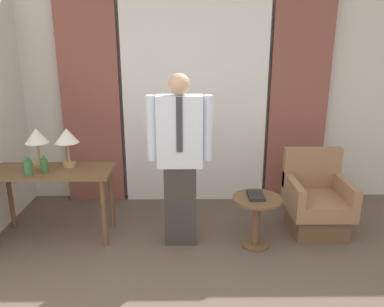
{
  "coord_description": "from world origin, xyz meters",
  "views": [
    {
      "loc": [
        -0.08,
        -1.64,
        1.95
      ],
      "look_at": [
        -0.05,
        1.6,
        0.98
      ],
      "focal_mm": 35.0,
      "sensor_mm": 36.0,
      "label": 1
    }
  ],
  "objects_px": {
    "bottle_near_edge": "(44,165)",
    "armchair": "(316,203)",
    "table_lamp_left": "(37,138)",
    "table_lamp_right": "(67,138)",
    "desk": "(52,181)",
    "side_table": "(256,213)",
    "bottle_by_lamp": "(28,168)",
    "person": "(180,155)",
    "book": "(256,196)"
  },
  "relations": [
    {
      "from": "table_lamp_right",
      "to": "side_table",
      "type": "relative_size",
      "value": 0.77
    },
    {
      "from": "table_lamp_right",
      "to": "bottle_by_lamp",
      "type": "distance_m",
      "value": 0.46
    },
    {
      "from": "desk",
      "to": "bottle_near_edge",
      "type": "relative_size",
      "value": 7.34
    },
    {
      "from": "desk",
      "to": "bottle_near_edge",
      "type": "xyz_separation_m",
      "value": [
        -0.04,
        -0.06,
        0.18
      ]
    },
    {
      "from": "armchair",
      "to": "book",
      "type": "xyz_separation_m",
      "value": [
        -0.71,
        -0.32,
        0.22
      ]
    },
    {
      "from": "desk",
      "to": "table_lamp_right",
      "type": "distance_m",
      "value": 0.45
    },
    {
      "from": "table_lamp_left",
      "to": "armchair",
      "type": "distance_m",
      "value": 2.96
    },
    {
      "from": "desk",
      "to": "table_lamp_right",
      "type": "bearing_deg",
      "value": 37.53
    },
    {
      "from": "bottle_by_lamp",
      "to": "side_table",
      "type": "xyz_separation_m",
      "value": [
        2.18,
        -0.06,
        -0.46
      ]
    },
    {
      "from": "table_lamp_right",
      "to": "bottle_by_lamp",
      "type": "bearing_deg",
      "value": -138.27
    },
    {
      "from": "desk",
      "to": "side_table",
      "type": "relative_size",
      "value": 2.33
    },
    {
      "from": "table_lamp_left",
      "to": "book",
      "type": "bearing_deg",
      "value": -8.35
    },
    {
      "from": "armchair",
      "to": "book",
      "type": "height_order",
      "value": "armchair"
    },
    {
      "from": "armchair",
      "to": "table_lamp_left",
      "type": "bearing_deg",
      "value": -179.95
    },
    {
      "from": "desk",
      "to": "armchair",
      "type": "distance_m",
      "value": 2.74
    },
    {
      "from": "bottle_by_lamp",
      "to": "side_table",
      "type": "distance_m",
      "value": 2.23
    },
    {
      "from": "armchair",
      "to": "side_table",
      "type": "bearing_deg",
      "value": -154.35
    },
    {
      "from": "table_lamp_right",
      "to": "book",
      "type": "distance_m",
      "value": 1.96
    },
    {
      "from": "table_lamp_right",
      "to": "person",
      "type": "distance_m",
      "value": 1.17
    },
    {
      "from": "book",
      "to": "armchair",
      "type": "bearing_deg",
      "value": 24.33
    },
    {
      "from": "table_lamp_left",
      "to": "bottle_by_lamp",
      "type": "xyz_separation_m",
      "value": [
        -0.0,
        -0.27,
        -0.22
      ]
    },
    {
      "from": "bottle_near_edge",
      "to": "armchair",
      "type": "bearing_deg",
      "value": 3.65
    },
    {
      "from": "person",
      "to": "armchair",
      "type": "xyz_separation_m",
      "value": [
        1.44,
        0.25,
        -0.61
      ]
    },
    {
      "from": "table_lamp_left",
      "to": "side_table",
      "type": "distance_m",
      "value": 2.3
    },
    {
      "from": "person",
      "to": "armchair",
      "type": "distance_m",
      "value": 1.58
    },
    {
      "from": "person",
      "to": "book",
      "type": "bearing_deg",
      "value": -5.21
    },
    {
      "from": "desk",
      "to": "person",
      "type": "relative_size",
      "value": 0.71
    },
    {
      "from": "table_lamp_left",
      "to": "table_lamp_right",
      "type": "xyz_separation_m",
      "value": [
        0.3,
        0.0,
        0.0
      ]
    },
    {
      "from": "bottle_by_lamp",
      "to": "book",
      "type": "distance_m",
      "value": 2.19
    },
    {
      "from": "desk",
      "to": "side_table",
      "type": "xyz_separation_m",
      "value": [
        2.03,
        -0.22,
        -0.26
      ]
    },
    {
      "from": "bottle_near_edge",
      "to": "armchair",
      "type": "height_order",
      "value": "bottle_near_edge"
    },
    {
      "from": "table_lamp_right",
      "to": "armchair",
      "type": "height_order",
      "value": "table_lamp_right"
    },
    {
      "from": "table_lamp_left",
      "to": "person",
      "type": "distance_m",
      "value": 1.46
    },
    {
      "from": "desk",
      "to": "armchair",
      "type": "xyz_separation_m",
      "value": [
        2.72,
        0.12,
        -0.31
      ]
    },
    {
      "from": "desk",
      "to": "person",
      "type": "distance_m",
      "value": 1.33
    },
    {
      "from": "bottle_by_lamp",
      "to": "person",
      "type": "distance_m",
      "value": 1.44
    },
    {
      "from": "table_lamp_left",
      "to": "book",
      "type": "distance_m",
      "value": 2.25
    },
    {
      "from": "table_lamp_right",
      "to": "bottle_by_lamp",
      "type": "xyz_separation_m",
      "value": [
        -0.3,
        -0.27,
        -0.22
      ]
    },
    {
      "from": "table_lamp_left",
      "to": "armchair",
      "type": "bearing_deg",
      "value": 0.05
    },
    {
      "from": "table_lamp_left",
      "to": "table_lamp_right",
      "type": "height_order",
      "value": "same"
    },
    {
      "from": "bottle_by_lamp",
      "to": "armchair",
      "type": "distance_m",
      "value": 2.93
    },
    {
      "from": "bottle_near_edge",
      "to": "table_lamp_left",
      "type": "bearing_deg",
      "value": 123.15
    },
    {
      "from": "bottle_near_edge",
      "to": "person",
      "type": "relative_size",
      "value": 0.1
    },
    {
      "from": "bottle_near_edge",
      "to": "desk",
      "type": "bearing_deg",
      "value": 57.71
    },
    {
      "from": "bottle_near_edge",
      "to": "side_table",
      "type": "relative_size",
      "value": 0.32
    },
    {
      "from": "bottle_near_edge",
      "to": "bottle_by_lamp",
      "type": "xyz_separation_m",
      "value": [
        -0.12,
        -0.1,
        0.01
      ]
    },
    {
      "from": "desk",
      "to": "book",
      "type": "xyz_separation_m",
      "value": [
        2.02,
        -0.2,
        -0.08
      ]
    },
    {
      "from": "bottle_near_edge",
      "to": "bottle_by_lamp",
      "type": "bearing_deg",
      "value": -140.2
    },
    {
      "from": "table_lamp_left",
      "to": "bottle_near_edge",
      "type": "bearing_deg",
      "value": -56.85
    },
    {
      "from": "table_lamp_left",
      "to": "person",
      "type": "xyz_separation_m",
      "value": [
        1.44,
        -0.25,
        -0.11
      ]
    }
  ]
}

